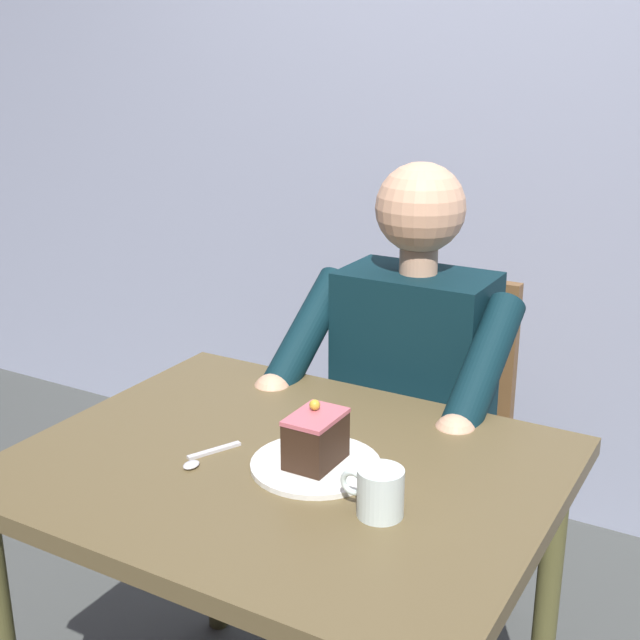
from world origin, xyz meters
name	(u,v)px	position (x,y,z in m)	size (l,w,h in m)	color
cafe_rear_panel	(533,38)	(0.00, -1.39, 1.50)	(6.40, 0.12, 3.00)	#9AA2BC
dining_table	(285,506)	(0.00, 0.00, 0.66)	(0.98, 0.78, 0.75)	brown
chair	(426,435)	(0.00, -0.69, 0.51)	(0.42, 0.42, 0.92)	brown
seated_person	(400,410)	(0.00, -0.52, 0.65)	(0.53, 0.58, 1.23)	#0B262F
dessert_plate	(316,465)	(-0.06, -0.01, 0.76)	(0.24, 0.24, 0.01)	white
cake_slice	(316,438)	(-0.06, -0.01, 0.81)	(0.08, 0.12, 0.11)	#311F14
coffee_cup	(379,491)	(-0.23, 0.08, 0.79)	(0.11, 0.08, 0.08)	white
dessert_spoon	(202,458)	(0.14, 0.07, 0.75)	(0.06, 0.14, 0.01)	silver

